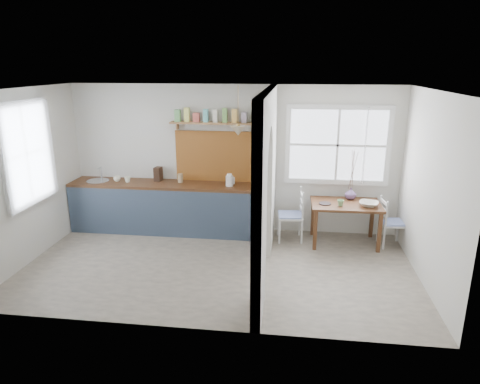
# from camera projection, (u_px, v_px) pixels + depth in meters

# --- Properties ---
(floor) EXTENTS (5.80, 3.20, 0.01)m
(floor) POSITION_uv_depth(u_px,v_px,m) (219.00, 266.00, 6.45)
(floor) COLOR gray
(floor) RESTS_ON ground
(ceiling) EXTENTS (5.80, 3.20, 0.01)m
(ceiling) POSITION_uv_depth(u_px,v_px,m) (216.00, 89.00, 5.70)
(ceiling) COLOR beige
(ceiling) RESTS_ON walls
(walls) EXTENTS (5.81, 3.21, 2.60)m
(walls) POSITION_uv_depth(u_px,v_px,m) (217.00, 183.00, 6.07)
(walls) COLOR beige
(walls) RESTS_ON floor
(partition) EXTENTS (0.12, 3.20, 2.60)m
(partition) POSITION_uv_depth(u_px,v_px,m) (267.00, 173.00, 6.00)
(partition) COLOR beige
(partition) RESTS_ON floor
(kitchen_window) EXTENTS (0.10, 1.16, 1.50)m
(kitchen_window) POSITION_uv_depth(u_px,v_px,m) (26.00, 154.00, 6.32)
(kitchen_window) COLOR white
(kitchen_window) RESTS_ON walls
(nook_window) EXTENTS (1.76, 0.10, 1.30)m
(nook_window) POSITION_uv_depth(u_px,v_px,m) (338.00, 145.00, 7.25)
(nook_window) COLOR white
(nook_window) RESTS_ON walls
(counter) EXTENTS (3.50, 0.60, 0.90)m
(counter) POSITION_uv_depth(u_px,v_px,m) (169.00, 207.00, 7.71)
(counter) COLOR #512E17
(counter) RESTS_ON floor
(sink) EXTENTS (0.40, 0.40, 0.02)m
(sink) POSITION_uv_depth(u_px,v_px,m) (98.00, 181.00, 7.72)
(sink) COLOR silver
(sink) RESTS_ON counter
(backsplash) EXTENTS (1.65, 0.03, 0.90)m
(backsplash) POSITION_uv_depth(u_px,v_px,m) (221.00, 156.00, 7.58)
(backsplash) COLOR brown
(backsplash) RESTS_ON walls
(shelf) EXTENTS (1.75, 0.20, 0.21)m
(shelf) POSITION_uv_depth(u_px,v_px,m) (220.00, 120.00, 7.31)
(shelf) COLOR #A57544
(shelf) RESTS_ON walls
(pendant_lamp) EXTENTS (0.26, 0.26, 0.16)m
(pendant_lamp) POSITION_uv_depth(u_px,v_px,m) (238.00, 131.00, 6.98)
(pendant_lamp) COLOR beige
(pendant_lamp) RESTS_ON ceiling
(utensil_rail) EXTENTS (0.02, 0.50, 0.02)m
(utensil_rail) POSITION_uv_depth(u_px,v_px,m) (265.00, 160.00, 6.81)
(utensil_rail) COLOR silver
(utensil_rail) RESTS_ON partition
(dining_table) EXTENTS (1.16, 0.79, 0.71)m
(dining_table) POSITION_uv_depth(u_px,v_px,m) (345.00, 223.00, 7.18)
(dining_table) COLOR #512E17
(dining_table) RESTS_ON floor
(chair_left) EXTENTS (0.45, 0.45, 0.91)m
(chair_left) POSITION_uv_depth(u_px,v_px,m) (290.00, 215.00, 7.30)
(chair_left) COLOR silver
(chair_left) RESTS_ON floor
(chair_right) EXTENTS (0.42, 0.42, 0.82)m
(chair_right) POSITION_uv_depth(u_px,v_px,m) (392.00, 222.00, 7.08)
(chair_right) COLOR silver
(chair_right) RESTS_ON floor
(kettle) EXTENTS (0.21, 0.19, 0.21)m
(kettle) POSITION_uv_depth(u_px,v_px,m) (230.00, 180.00, 7.37)
(kettle) COLOR white
(kettle) RESTS_ON counter
(mug_a) EXTENTS (0.14, 0.14, 0.10)m
(mug_a) POSITION_uv_depth(u_px,v_px,m) (128.00, 179.00, 7.62)
(mug_a) COLOR white
(mug_a) RESTS_ON counter
(mug_b) EXTENTS (0.13, 0.13, 0.10)m
(mug_b) POSITION_uv_depth(u_px,v_px,m) (117.00, 179.00, 7.67)
(mug_b) COLOR white
(mug_b) RESTS_ON counter
(knife_block) EXTENTS (0.13, 0.17, 0.25)m
(knife_block) POSITION_uv_depth(u_px,v_px,m) (158.00, 174.00, 7.69)
(knife_block) COLOR #372516
(knife_block) RESTS_ON counter
(jar) EXTENTS (0.10, 0.10, 0.16)m
(jar) POSITION_uv_depth(u_px,v_px,m) (180.00, 178.00, 7.59)
(jar) COLOR #9B825D
(jar) RESTS_ON counter
(towel_magenta) EXTENTS (0.02, 0.03, 0.56)m
(towel_magenta) POSITION_uv_depth(u_px,v_px,m) (262.00, 227.00, 7.24)
(towel_magenta) COLOR #C63F77
(towel_magenta) RESTS_ON counter
(towel_orange) EXTENTS (0.02, 0.03, 0.48)m
(towel_orange) POSITION_uv_depth(u_px,v_px,m) (262.00, 230.00, 7.18)
(towel_orange) COLOR orange
(towel_orange) RESTS_ON counter
(bowl) EXTENTS (0.37, 0.37, 0.07)m
(bowl) POSITION_uv_depth(u_px,v_px,m) (369.00, 204.00, 6.93)
(bowl) COLOR beige
(bowl) RESTS_ON dining_table
(table_cup) EXTENTS (0.12, 0.12, 0.10)m
(table_cup) POSITION_uv_depth(u_px,v_px,m) (341.00, 203.00, 6.93)
(table_cup) COLOR #75A96D
(table_cup) RESTS_ON dining_table
(plate) EXTENTS (0.21, 0.21, 0.02)m
(plate) POSITION_uv_depth(u_px,v_px,m) (325.00, 203.00, 7.04)
(plate) COLOR black
(plate) RESTS_ON dining_table
(vase) EXTENTS (0.22, 0.22, 0.20)m
(vase) POSITION_uv_depth(u_px,v_px,m) (351.00, 193.00, 7.27)
(vase) COLOR #5E4573
(vase) RESTS_ON dining_table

